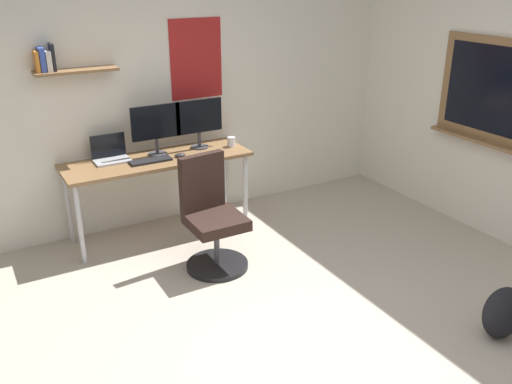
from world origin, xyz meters
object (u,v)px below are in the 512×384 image
Objects in this scene: monitor_primary at (156,126)px; keyboard at (151,161)px; laptop at (111,155)px; monitor_secondary at (199,120)px; computer_mouse at (180,155)px; desk at (158,166)px; backpack at (503,313)px; office_chair at (212,221)px; coffee_mug at (231,142)px.

monitor_primary is 0.33m from keyboard.
monitor_secondary is (0.84, -0.05, 0.22)m from laptop.
keyboard is 0.28m from computer_mouse.
desk is at bearing -115.18° from monitor_primary.
monitor_primary is (0.04, 0.09, 0.34)m from desk.
desk reaches higher than backpack.
laptop is at bearing 160.10° from computer_mouse.
monitor_primary is (-0.12, 0.88, 0.61)m from office_chair.
monitor_primary reaches higher than computer_mouse.
desk is 0.75m from coffee_mug.
office_chair is 1.14m from laptop.
office_chair is at bearing -108.86° from monitor_secondary.
monitor_primary is 1.00× the size of monitor_secondary.
keyboard is 0.98× the size of backpack.
backpack is at bearing -75.01° from coffee_mug.
office_chair reaches higher than coffee_mug.
monitor_secondary reaches higher than backpack.
monitor_primary and monitor_secondary have the same top height.
monitor_secondary is 3.03m from backpack.
office_chair reaches higher than keyboard.
monitor_secondary is at bearing 0.00° from monitor_primary.
office_chair is 2.27m from backpack.
computer_mouse reaches higher than keyboard.
office_chair is 1.11m from monitor_secondary.
office_chair is 9.13× the size of computer_mouse.
office_chair is 2.57× the size of keyboard.
coffee_mug is (0.83, 0.05, 0.04)m from keyboard.
monitor_secondary is 0.40m from computer_mouse.
keyboard is at bearing -140.23° from desk.
monitor_primary reaches higher than coffee_mug.
monitor_primary reaches higher than laptop.
office_chair reaches higher than backpack.
monitor_secondary is at bearing 71.14° from office_chair.
laptop is (-0.38, 0.14, 0.13)m from desk.
keyboard is at bearing -35.17° from laptop.
desk is 0.23m from computer_mouse.
monitor_secondary is at bearing 16.26° from keyboard.
keyboard is (0.30, -0.21, -0.04)m from laptop.
computer_mouse is (-0.27, -0.16, -0.25)m from monitor_secondary.
desk is 3.64× the size of monitor_primary.
monitor_primary is at bearing 180.00° from monitor_secondary.
computer_mouse is (0.20, -0.07, 0.09)m from desk.
laptop is at bearing 160.04° from desk.
backpack is at bearing -59.27° from keyboard.
keyboard is (-0.08, -0.07, 0.08)m from desk.
desk is 4.56× the size of keyboard.
monitor_secondary is (0.30, 0.88, 0.61)m from office_chair.
desk is 4.49× the size of backpack.
desk is 0.36m from monitor_primary.
keyboard is at bearing 109.21° from office_chair.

